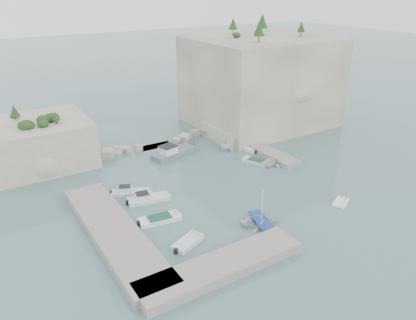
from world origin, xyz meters
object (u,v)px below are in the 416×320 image
motorboat_e (188,244)px  work_boat (176,155)px  tender_east_a (270,166)px  tender_east_d (230,149)px  tender_east_b (256,163)px  rowboat (261,223)px  motorboat_c (160,221)px  motorboat_b (149,201)px  inflatable_dinghy (340,204)px  motorboat_a (131,194)px  tender_east_c (247,150)px

motorboat_e → work_boat: (10.90, 23.35, 0.00)m
motorboat_e → tender_east_a: 24.28m
tender_east_a → tender_east_d: size_ratio=0.77×
tender_east_b → rowboat: bearing=119.1°
motorboat_c → motorboat_b: motorboat_b is taller
motorboat_c → motorboat_b: bearing=87.0°
tender_east_a → tender_east_b: (-1.24, 2.04, 0.00)m
rowboat → work_boat: size_ratio=0.51×
motorboat_c → motorboat_e: bearing=-77.5°
motorboat_e → tender_east_b: size_ratio=0.89×
inflatable_dinghy → motorboat_e: bearing=146.2°
motorboat_a → inflatable_dinghy: bearing=-11.4°
motorboat_c → rowboat: 12.30m
tender_east_a → tender_east_b: bearing=13.4°
motorboat_e → inflatable_dinghy: bearing=-30.2°
motorboat_c → tender_east_d: (20.81, 14.71, 0.00)m
tender_east_a → motorboat_a: bearing=65.1°
motorboat_e → tender_east_c: same height
work_boat → tender_east_b: bearing=-61.1°
motorboat_c → tender_east_b: same height
motorboat_b → tender_east_d: size_ratio=1.22×
tender_east_d → motorboat_a: bearing=91.7°
tender_east_a → motorboat_e: bearing=100.3°
motorboat_c → inflatable_dinghy: 23.66m
motorboat_a → work_boat: size_ratio=0.60×
motorboat_b → tender_east_c: (21.93, 7.34, 0.00)m
rowboat → tender_east_d: (10.67, 21.67, 0.00)m
tender_east_c → tender_east_d: tender_east_d is taller
motorboat_b → rowboat: motorboat_b is taller
motorboat_b → inflatable_dinghy: motorboat_b is taller
motorboat_c → tender_east_c: bearing=36.3°
motorboat_e → work_boat: bearing=42.3°
tender_east_d → tender_east_c: bearing=-150.3°
rowboat → tender_east_d: tender_east_d is taller
motorboat_c → motorboat_b: (0.97, 5.29, 0.00)m
motorboat_a → inflatable_dinghy: motorboat_a is taller
motorboat_a → tender_east_c: motorboat_a is taller
rowboat → tender_east_c: size_ratio=1.13×
motorboat_e → motorboat_a: bearing=70.8°
rowboat → tender_east_b: size_ratio=1.01×
motorboat_e → tender_east_c: bearing=17.1°
inflatable_dinghy → tender_east_c: (0.96, 21.46, 0.00)m
tender_east_a → tender_east_b: size_ratio=0.78×
motorboat_e → tender_east_d: (20.28, 20.73, 0.00)m
tender_east_c → motorboat_a: bearing=93.6°
motorboat_e → rowboat: 9.66m
motorboat_b → tender_east_c: 23.13m
motorboat_a → motorboat_c: motorboat_a is taller
motorboat_a → tender_east_a: tender_east_a is taller
motorboat_e → motorboat_b: size_ratio=0.71×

